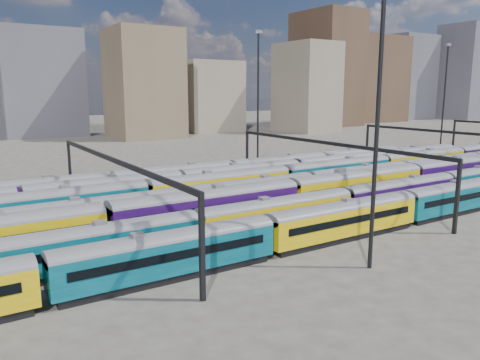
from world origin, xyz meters
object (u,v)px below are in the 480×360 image
rake_0 (406,204)px  rake_1 (344,200)px  mast_2 (378,102)px  rake_2 (291,192)px

rake_0 → rake_1: 6.82m
rake_0 → mast_2: bearing=-152.4°
rake_0 → rake_2: size_ratio=0.86×
mast_2 → rake_2: bearing=74.0°
rake_2 → mast_2: (-4.88, -17.00, 11.09)m
rake_1 → mast_2: 18.80m
rake_0 → mast_2: mast_2 is taller
rake_1 → mast_2: mast_2 is taller
rake_2 → mast_2: bearing=-106.0°
rake_1 → mast_2: bearing=-126.1°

